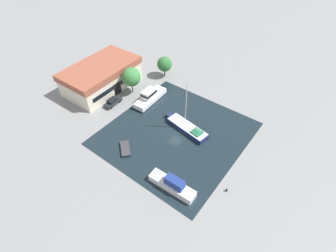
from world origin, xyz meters
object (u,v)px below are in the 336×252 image
at_px(sailboat_moored, 187,127).
at_px(motor_cruiser, 150,97).
at_px(quay_tree_near_building, 131,77).
at_px(small_dinghy, 125,149).
at_px(warehouse_building, 101,76).
at_px(parked_car, 113,102).
at_px(quay_tree_by_water, 165,64).
at_px(cabin_boat, 173,185).

distance_m(sailboat_moored, motor_cruiser, 13.28).
bearing_deg(quay_tree_near_building, small_dinghy, -141.52).
distance_m(warehouse_building, motor_cruiser, 14.32).
height_order(parked_car, small_dinghy, parked_car).
relative_size(quay_tree_by_water, parked_car, 1.20).
distance_m(quay_tree_near_building, parked_car, 7.57).
height_order(quay_tree_near_building, small_dinghy, quay_tree_near_building).
bearing_deg(quay_tree_near_building, quay_tree_by_water, -9.64).
distance_m(sailboat_moored, cabin_boat, 15.44).
bearing_deg(warehouse_building, motor_cruiser, -80.13).
relative_size(quay_tree_by_water, small_dinghy, 1.35).
distance_m(quay_tree_by_water, small_dinghy, 28.53).
xyz_separation_m(quay_tree_by_water, parked_car, (-17.52, 2.31, -2.90)).
bearing_deg(quay_tree_near_building, sailboat_moored, -98.79).
bearing_deg(parked_car, cabin_boat, -24.06).
relative_size(quay_tree_by_water, cabin_boat, 0.64).
distance_m(quay_tree_near_building, small_dinghy, 20.12).
height_order(motor_cruiser, cabin_boat, motor_cruiser).
bearing_deg(warehouse_building, small_dinghy, -123.09).
bearing_deg(sailboat_moored, motor_cruiser, 86.24).
bearing_deg(small_dinghy, warehouse_building, -81.88).
distance_m(warehouse_building, parked_car, 8.82).
height_order(warehouse_building, parked_car, warehouse_building).
distance_m(parked_car, cabin_boat, 27.76).
distance_m(quay_tree_by_water, parked_car, 17.91).
distance_m(parked_car, motor_cruiser, 9.05).
xyz_separation_m(parked_car, small_dinghy, (-8.84, -12.66, -0.56)).
height_order(quay_tree_by_water, cabin_boat, quay_tree_by_water).
relative_size(warehouse_building, quay_tree_near_building, 2.80).
bearing_deg(warehouse_building, parked_car, -117.49).
bearing_deg(motor_cruiser, quay_tree_by_water, -73.04).
distance_m(motor_cruiser, cabin_boat, 25.76).
relative_size(quay_tree_near_building, motor_cruiser, 0.71).
height_order(warehouse_building, quay_tree_near_building, quay_tree_near_building).
height_order(warehouse_building, quay_tree_by_water, warehouse_building).
bearing_deg(parked_car, quay_tree_near_building, 83.97).
relative_size(parked_car, motor_cruiser, 0.48).
bearing_deg(cabin_boat, warehouse_building, 65.03).
relative_size(quay_tree_near_building, parked_car, 1.46).
relative_size(motor_cruiser, small_dinghy, 2.32).
height_order(parked_car, motor_cruiser, motor_cruiser).
bearing_deg(parked_car, sailboat_moored, 8.52).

